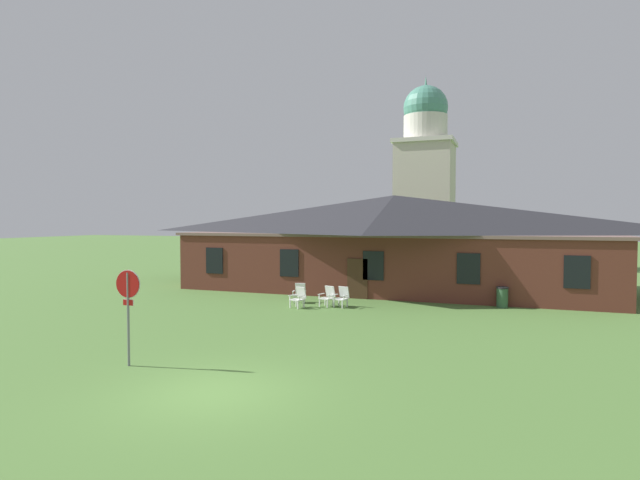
{
  "coord_description": "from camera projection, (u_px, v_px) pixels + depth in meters",
  "views": [
    {
      "loc": [
        6.55,
        -10.43,
        4.11
      ],
      "look_at": [
        -0.67,
        9.13,
        3.3
      ],
      "focal_mm": 28.84,
      "sensor_mm": 36.0,
      "label": 1
    }
  ],
  "objects": [
    {
      "name": "dome_tower",
      "position": [
        425.0,
        181.0,
        45.39
      ],
      "size": [
        5.18,
        5.18,
        16.81
      ],
      "color": "beige",
      "rests_on": "ground"
    },
    {
      "name": "lawn_chair_by_porch",
      "position": [
        300.0,
        293.0,
        25.55
      ],
      "size": [
        0.72,
        0.77,
        0.96
      ],
      "color": "silver",
      "rests_on": "ground"
    },
    {
      "name": "ground_plane",
      "position": [
        214.0,
        393.0,
        12.2
      ],
      "size": [
        200.0,
        200.0,
        0.0
      ],
      "primitive_type": "plane",
      "color": "#517A38"
    },
    {
      "name": "lawn_chair_left_end",
      "position": [
        328.0,
        296.0,
        24.46
      ],
      "size": [
        0.75,
        0.8,
        0.96
      ],
      "color": "silver",
      "rests_on": "ground"
    },
    {
      "name": "brick_building",
      "position": [
        394.0,
        241.0,
        31.1
      ],
      "size": [
        24.56,
        10.4,
        5.6
      ],
      "color": "brown",
      "rests_on": "ground"
    },
    {
      "name": "trash_bin",
      "position": [
        502.0,
        297.0,
        24.05
      ],
      "size": [
        0.56,
        0.56,
        0.98
      ],
      "color": "#335638",
      "rests_on": "ground"
    },
    {
      "name": "stop_sign",
      "position": [
        128.0,
        298.0,
        14.4
      ],
      "size": [
        0.81,
        0.07,
        2.72
      ],
      "color": "slate",
      "rests_on": "ground"
    },
    {
      "name": "lawn_chair_middle",
      "position": [
        342.0,
        296.0,
        24.25
      ],
      "size": [
        0.73,
        0.78,
        0.96
      ],
      "color": "white",
      "rests_on": "ground"
    },
    {
      "name": "lawn_chair_near_door",
      "position": [
        299.0,
        297.0,
        24.08
      ],
      "size": [
        0.75,
        0.8,
        0.96
      ],
      "color": "silver",
      "rests_on": "ground"
    }
  ]
}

